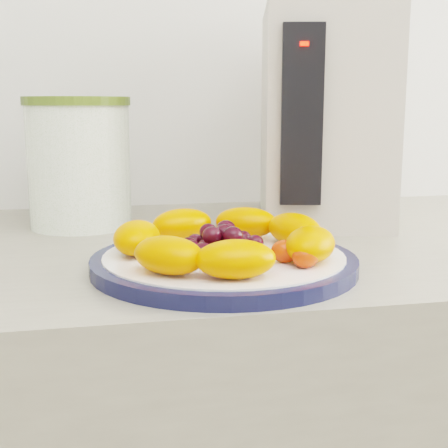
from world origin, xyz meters
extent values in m
cylinder|color=#121639|center=(-0.06, 1.05, 0.91)|extent=(0.28, 0.28, 0.01)
cylinder|color=white|center=(-0.06, 1.05, 0.91)|extent=(0.26, 0.26, 0.02)
cylinder|color=#42721B|center=(-0.21, 1.33, 0.99)|extent=(0.18, 0.18, 0.17)
cylinder|color=#526823|center=(-0.21, 1.33, 1.08)|extent=(0.19, 0.19, 0.01)
cube|color=#BCB3A5|center=(0.15, 1.31, 1.06)|extent=(0.23, 0.28, 0.31)
cube|color=black|center=(0.08, 1.19, 1.06)|extent=(0.06, 0.03, 0.23)
cube|color=#FF0C05|center=(0.07, 1.18, 1.15)|extent=(0.01, 0.01, 0.01)
ellipsoid|color=#FF6700|center=(0.03, 1.08, 0.94)|extent=(0.07, 0.09, 0.04)
ellipsoid|color=#FF6700|center=(-0.01, 1.13, 0.94)|extent=(0.09, 0.08, 0.04)
ellipsoid|color=#FF6700|center=(-0.09, 1.13, 0.94)|extent=(0.09, 0.07, 0.04)
ellipsoid|color=#FF6700|center=(-0.15, 1.07, 0.94)|extent=(0.06, 0.08, 0.04)
ellipsoid|color=#FF6700|center=(-0.12, 0.98, 0.94)|extent=(0.09, 0.09, 0.04)
ellipsoid|color=#FF6700|center=(-0.06, 0.96, 0.94)|extent=(0.08, 0.06, 0.04)
ellipsoid|color=#FF6700|center=(0.02, 1.00, 0.94)|extent=(0.08, 0.09, 0.04)
ellipsoid|color=black|center=(-0.06, 1.05, 0.93)|extent=(0.02, 0.02, 0.02)
ellipsoid|color=black|center=(-0.04, 1.05, 0.93)|extent=(0.02, 0.02, 0.02)
ellipsoid|color=black|center=(-0.05, 1.06, 0.93)|extent=(0.02, 0.02, 0.02)
ellipsoid|color=black|center=(-0.07, 1.06, 0.93)|extent=(0.02, 0.02, 0.02)
ellipsoid|color=black|center=(-0.08, 1.05, 0.93)|extent=(0.02, 0.02, 0.02)
ellipsoid|color=black|center=(-0.07, 1.03, 0.93)|extent=(0.02, 0.02, 0.02)
ellipsoid|color=black|center=(-0.05, 1.03, 0.93)|extent=(0.02, 0.02, 0.02)
ellipsoid|color=black|center=(-0.02, 1.06, 0.93)|extent=(0.02, 0.02, 0.02)
ellipsoid|color=black|center=(-0.03, 1.07, 0.93)|extent=(0.02, 0.02, 0.02)
ellipsoid|color=black|center=(-0.05, 1.08, 0.93)|extent=(0.02, 0.02, 0.02)
ellipsoid|color=black|center=(-0.07, 1.08, 0.93)|extent=(0.02, 0.02, 0.02)
ellipsoid|color=black|center=(-0.08, 1.07, 0.93)|extent=(0.02, 0.02, 0.02)
ellipsoid|color=black|center=(-0.09, 1.06, 0.93)|extent=(0.02, 0.02, 0.02)
ellipsoid|color=black|center=(-0.09, 1.04, 0.93)|extent=(0.02, 0.02, 0.02)
ellipsoid|color=black|center=(-0.08, 1.02, 0.93)|extent=(0.02, 0.02, 0.02)
ellipsoid|color=black|center=(-0.07, 1.01, 0.93)|extent=(0.02, 0.02, 0.02)
ellipsoid|color=black|center=(-0.06, 1.05, 0.94)|extent=(0.02, 0.02, 0.02)
ellipsoid|color=black|center=(-0.05, 1.07, 0.94)|extent=(0.02, 0.02, 0.02)
ellipsoid|color=black|center=(-0.07, 1.06, 0.94)|extent=(0.02, 0.02, 0.02)
ellipsoid|color=black|center=(-0.07, 1.04, 0.94)|extent=(0.02, 0.02, 0.02)
ellipsoid|color=black|center=(-0.05, 1.03, 0.94)|extent=(0.02, 0.02, 0.02)
ellipsoid|color=red|center=(0.00, 1.00, 0.93)|extent=(0.03, 0.03, 0.02)
ellipsoid|color=red|center=(0.03, 1.01, 0.93)|extent=(0.04, 0.04, 0.02)
ellipsoid|color=red|center=(0.01, 0.98, 0.93)|extent=(0.04, 0.04, 0.02)
camera|label=1|loc=(-0.19, 0.41, 1.08)|focal=50.00mm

